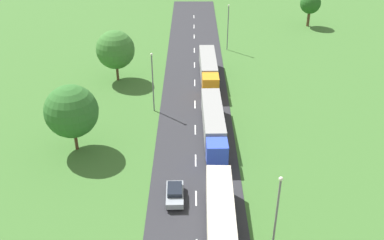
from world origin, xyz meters
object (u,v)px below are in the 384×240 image
at_px(truck_third, 209,69).
at_px(lamppost_third, 229,25).
at_px(truck_lead, 222,225).
at_px(tree_oak, 116,50).
at_px(lamppost_lead, 277,216).
at_px(tree_maple, 312,4).
at_px(truck_second, 214,123).
at_px(car_second, 176,193).
at_px(lamppost_second, 154,80).
at_px(tree_pine, 72,111).

height_order(truck_third, lamppost_third, lamppost_third).
relative_size(truck_lead, tree_oak, 1.76).
bearing_deg(lamppost_lead, tree_maple, 74.52).
distance_m(lamppost_lead, tree_oak, 42.21).
xyz_separation_m(truck_second, car_second, (-4.48, -12.17, -1.25)).
bearing_deg(tree_oak, tree_maple, 36.68).
height_order(truck_second, lamppost_second, lamppost_second).
relative_size(truck_lead, lamppost_lead, 1.60).
bearing_deg(truck_second, lamppost_lead, -77.95).
xyz_separation_m(lamppost_lead, tree_pine, (-21.12, 17.43, 0.29)).
bearing_deg(lamppost_second, truck_third, 50.87).
bearing_deg(tree_maple, truck_third, -128.48).
distance_m(truck_third, tree_oak, 15.00).
distance_m(lamppost_third, tree_maple, 23.29).
xyz_separation_m(car_second, tree_maple, (26.88, 57.39, 4.08)).
relative_size(lamppost_lead, lamppost_second, 1.04).
distance_m(truck_third, lamppost_lead, 37.44).
relative_size(truck_lead, truck_third, 1.03).
height_order(truck_third, lamppost_second, lamppost_second).
bearing_deg(tree_oak, lamppost_second, -57.50).
distance_m(lamppost_lead, lamppost_third, 51.16).
distance_m(car_second, tree_oak, 31.75).
relative_size(truck_second, lamppost_third, 1.71).
bearing_deg(tree_pine, truck_lead, -42.63).
xyz_separation_m(car_second, tree_pine, (-12.34, 9.49, 4.48)).
bearing_deg(truck_lead, tree_pine, 137.37).
bearing_deg(car_second, tree_oak, 109.05).
relative_size(truck_second, tree_maple, 2.06).
bearing_deg(truck_second, truck_third, 90.26).
distance_m(truck_lead, lamppost_third, 49.36).
height_order(lamppost_lead, tree_maple, lamppost_lead).
height_order(truck_second, tree_maple, tree_maple).
distance_m(truck_lead, tree_maple, 67.24).
xyz_separation_m(tree_maple, tree_pine, (-39.22, -47.91, 0.39)).
xyz_separation_m(truck_third, lamppost_second, (-8.01, -9.85, 2.71)).
relative_size(truck_second, tree_oak, 1.79).
bearing_deg(lamppost_second, car_second, -79.40).
xyz_separation_m(lamppost_second, tree_maple, (30.48, 38.12, 0.07)).
bearing_deg(lamppost_second, tree_pine, -131.74).
xyz_separation_m(truck_third, tree_maple, (22.47, 28.27, 2.78)).
bearing_deg(truck_second, tree_pine, -170.93).
relative_size(truck_second, lamppost_lead, 1.62).
bearing_deg(lamppost_lead, tree_oak, 116.82).
height_order(car_second, lamppost_second, lamppost_second).
height_order(tree_maple, tree_pine, tree_pine).
distance_m(car_second, lamppost_second, 20.02).
height_order(truck_third, tree_oak, tree_oak).
bearing_deg(lamppost_third, car_second, -101.01).
height_order(truck_lead, lamppost_third, lamppost_third).
distance_m(truck_lead, lamppost_lead, 5.65).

